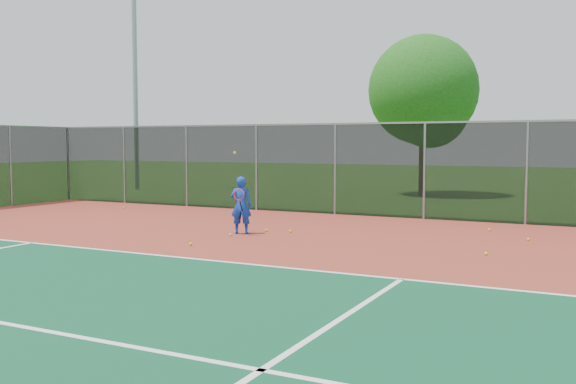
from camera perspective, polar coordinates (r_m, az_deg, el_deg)
name	(u,v)px	position (r m, az deg, el deg)	size (l,w,h in m)	color
ground	(208,307)	(9.56, -7.10, -10.12)	(120.00, 120.00, 0.00)	#2D5E1A
court_apron	(273,280)	(11.22, -1.35, -7.85)	(30.00, 20.00, 0.02)	maroon
court_lines	(267,367)	(7.01, -1.90, -15.26)	(22.10, 13.05, 0.00)	white
fence_back	(424,170)	(20.36, 12.03, 1.97)	(30.00, 0.06, 3.03)	black
tennis_player	(241,205)	(16.71, -4.19, -1.17)	(0.64, 0.68, 2.15)	#133AB4
practice_ball_0	(490,230)	(18.12, 17.48, -3.22)	(0.07, 0.07, 0.07)	#D1DF1A
practice_ball_1	(290,231)	(17.01, 0.21, -3.50)	(0.07, 0.07, 0.07)	#D1DF1A
practice_ball_2	(124,207)	(23.97, -14.40, -1.34)	(0.07, 0.07, 0.07)	#D1DF1A
practice_ball_3	(231,235)	(16.43, -5.12, -3.80)	(0.07, 0.07, 0.07)	#D1DF1A
practice_ball_4	(191,244)	(15.05, -8.65, -4.58)	(0.07, 0.07, 0.07)	#D1DF1A
practice_ball_5	(267,230)	(17.21, -1.92, -3.41)	(0.07, 0.07, 0.07)	#D1DF1A
practice_ball_6	(528,239)	(16.64, 20.58, -3.96)	(0.07, 0.07, 0.07)	#D1DF1A
practice_ball_7	(486,254)	(14.23, 17.20, -5.25)	(0.07, 0.07, 0.07)	#D1DF1A
floodlight_nw	(135,46)	(34.25, -13.47, 12.51)	(0.90, 0.40, 13.03)	gray
tree_back_left	(425,95)	(29.71, 12.08, 8.44)	(4.93, 4.93, 7.24)	#3D2A16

